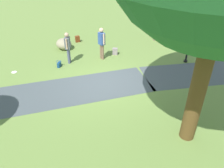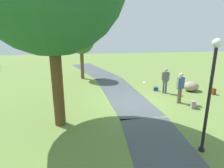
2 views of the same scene
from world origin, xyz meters
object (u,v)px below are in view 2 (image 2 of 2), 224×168
at_px(young_tree_near_path, 81,41).
at_px(frisbee_on_grass, 144,82).
at_px(woman_with_handbag, 165,79).
at_px(handbag_on_grass, 156,89).
at_px(spare_backpack_on_lawn, 193,105).
at_px(lawn_boulder, 191,86).
at_px(lamp_post, 211,86).
at_px(man_near_boulder, 180,86).
at_px(backpack_by_boulder, 213,91).

xyz_separation_m(young_tree_near_path, frisbee_on_grass, (-2.06, -4.82, -3.11)).
distance_m(woman_with_handbag, handbag_on_grass, 1.06).
xyz_separation_m(woman_with_handbag, spare_backpack_on_lawn, (-2.64, -0.47, -0.77)).
bearing_deg(woman_with_handbag, handbag_on_grass, 33.82).
distance_m(lawn_boulder, woman_with_handbag, 2.11).
xyz_separation_m(lamp_post, man_near_boulder, (4.35, -1.42, -1.30)).
height_order(young_tree_near_path, lamp_post, young_tree_near_path).
height_order(young_tree_near_path, frisbee_on_grass, young_tree_near_path).
bearing_deg(frisbee_on_grass, woman_with_handbag, -169.94).
relative_size(young_tree_near_path, lawn_boulder, 3.15).
relative_size(young_tree_near_path, man_near_boulder, 2.40).
height_order(woman_with_handbag, backpack_by_boulder, woman_with_handbag).
xyz_separation_m(man_near_boulder, spare_backpack_on_lawn, (-0.84, -0.38, -0.83)).
height_order(lawn_boulder, handbag_on_grass, lawn_boulder).
height_order(lamp_post, spare_backpack_on_lawn, lamp_post).
height_order(man_near_boulder, frisbee_on_grass, man_near_boulder).
height_order(young_tree_near_path, backpack_by_boulder, young_tree_near_path).
bearing_deg(lawn_boulder, lamp_post, 152.34).
bearing_deg(man_near_boulder, backpack_by_boulder, -69.51).
bearing_deg(lawn_boulder, backpack_by_boulder, -131.78).
bearing_deg(handbag_on_grass, frisbee_on_grass, 3.14).
bearing_deg(man_near_boulder, spare_backpack_on_lawn, -155.52).
bearing_deg(young_tree_near_path, spare_backpack_on_lawn, -142.28).
bearing_deg(backpack_by_boulder, lamp_post, 141.43).
bearing_deg(backpack_by_boulder, woman_with_handbag, 76.79).
distance_m(young_tree_near_path, lawn_boulder, 9.10).
xyz_separation_m(lawn_boulder, woman_with_handbag, (-0.20, 2.00, 0.64)).
bearing_deg(young_tree_near_path, woman_with_handbag, -132.28).
relative_size(lawn_boulder, man_near_boulder, 0.76).
xyz_separation_m(young_tree_near_path, man_near_boulder, (-6.63, -5.40, -2.10)).
bearing_deg(backpack_by_boulder, lawn_boulder, 48.22).
distance_m(lawn_boulder, spare_backpack_on_lawn, 3.23).
xyz_separation_m(young_tree_near_path, lamp_post, (-10.99, -3.98, -0.80)).
relative_size(lamp_post, spare_backpack_on_lawn, 9.46).
xyz_separation_m(spare_backpack_on_lawn, frisbee_on_grass, (5.41, 0.96, -0.18)).
bearing_deg(man_near_boulder, handbag_on_grass, 10.96).
distance_m(lamp_post, lawn_boulder, 7.45).
height_order(handbag_on_grass, spare_backpack_on_lawn, spare_backpack_on_lawn).
relative_size(lawn_boulder, backpack_by_boulder, 3.34).
relative_size(woman_with_handbag, handbag_on_grass, 4.77).
relative_size(woman_with_handbag, frisbee_on_grass, 6.43).
xyz_separation_m(woman_with_handbag, frisbee_on_grass, (2.77, 0.49, -0.95)).
height_order(young_tree_near_path, handbag_on_grass, young_tree_near_path).
bearing_deg(lamp_post, handbag_on_grass, -8.14).
distance_m(young_tree_near_path, man_near_boulder, 8.81).
xyz_separation_m(woman_with_handbag, handbag_on_grass, (0.55, 0.37, -0.82)).
xyz_separation_m(lawn_boulder, handbag_on_grass, (0.35, 2.37, -0.18)).
height_order(man_near_boulder, backpack_by_boulder, man_near_boulder).
bearing_deg(lawn_boulder, handbag_on_grass, 81.53).
distance_m(lawn_boulder, handbag_on_grass, 2.40).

